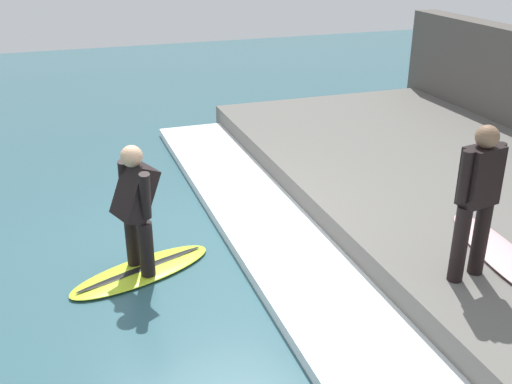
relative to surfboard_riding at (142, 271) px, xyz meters
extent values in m
plane|color=#335B66|center=(0.70, 0.22, -0.03)|extent=(28.00, 28.00, 0.00)
cube|color=#66635E|center=(4.46, 0.22, 0.17)|extent=(4.40, 9.55, 0.40)
cube|color=white|center=(1.67, 0.22, 0.03)|extent=(1.17, 9.08, 0.13)
ellipsoid|color=#BFE02D|center=(0.00, 0.00, 0.00)|extent=(1.80, 1.13, 0.06)
ellipsoid|color=black|center=(0.00, 0.00, 0.03)|extent=(1.51, 0.65, 0.01)
cylinder|color=black|center=(0.05, -0.14, 0.35)|extent=(0.16, 0.16, 0.63)
cylinder|color=black|center=(-0.05, 0.14, 0.35)|extent=(0.16, 0.16, 0.63)
cube|color=black|center=(0.00, 0.00, 0.96)|extent=(0.56, 0.53, 0.65)
sphere|color=tan|center=(0.00, 0.00, 1.37)|extent=(0.23, 0.23, 0.23)
cylinder|color=black|center=(0.08, -0.21, 1.00)|extent=(0.11, 0.21, 0.55)
cylinder|color=black|center=(-0.08, 0.21, 1.00)|extent=(0.11, 0.21, 0.55)
cylinder|color=black|center=(3.07, -1.72, 0.76)|extent=(0.15, 0.15, 0.79)
cylinder|color=black|center=(2.80, -1.78, 0.76)|extent=(0.15, 0.15, 0.79)
cube|color=black|center=(2.94, -1.75, 1.44)|extent=(0.40, 0.28, 0.56)
sphere|color=#846047|center=(2.94, -1.75, 1.82)|extent=(0.21, 0.21, 0.21)
cylinder|color=black|center=(3.14, -1.71, 1.47)|extent=(0.11, 0.11, 0.50)
cylinder|color=black|center=(2.73, -1.79, 1.47)|extent=(0.11, 0.11, 0.50)
ellipsoid|color=beige|center=(3.53, -1.53, 0.40)|extent=(0.80, 1.96, 0.06)
camera|label=1|loc=(-0.67, -5.87, 3.53)|focal=42.00mm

